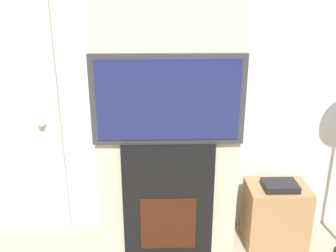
% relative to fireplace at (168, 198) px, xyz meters
% --- Properties ---
extents(wall_back, '(6.00, 0.06, 2.70)m').
position_rel_fireplace_xyz_m(wall_back, '(0.00, 0.34, 0.90)').
color(wall_back, silver).
rests_on(wall_back, ground_plane).
extents(chimney_breast, '(1.05, 0.31, 2.70)m').
position_rel_fireplace_xyz_m(chimney_breast, '(0.00, 0.16, 0.90)').
color(chimney_breast, beige).
rests_on(chimney_breast, ground_plane).
extents(fireplace, '(0.68, 0.15, 0.91)m').
position_rel_fireplace_xyz_m(fireplace, '(0.00, 0.00, 0.00)').
color(fireplace, black).
rests_on(fireplace, ground_plane).
extents(television, '(1.07, 0.07, 0.64)m').
position_rel_fireplace_xyz_m(television, '(0.00, -0.00, 0.78)').
color(television, '#2D2D33').
rests_on(television, fireplace).
extents(media_stand, '(0.47, 0.34, 0.56)m').
position_rel_fireplace_xyz_m(media_stand, '(0.85, 0.05, -0.18)').
color(media_stand, '#997047').
rests_on(media_stand, ground_plane).
extents(entry_door, '(0.92, 0.09, 2.03)m').
position_rel_fireplace_xyz_m(entry_door, '(-1.29, 0.29, 0.57)').
color(entry_door, beige).
rests_on(entry_door, ground_plane).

